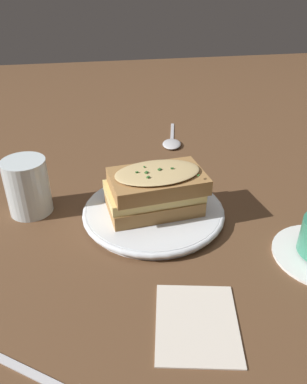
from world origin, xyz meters
TOP-DOWN VIEW (x-y plane):
  - ground_plane at (0.00, 0.00)m, footprint 2.40×2.40m
  - dinner_plate at (0.02, 0.01)m, footprint 0.24×0.24m
  - sandwich at (0.03, 0.02)m, footprint 0.11×0.16m
  - water_glass at (-0.03, -0.19)m, footprint 0.07×0.07m
  - spoon at (-0.26, 0.11)m, footprint 0.17×0.07m
  - napkin at (0.25, 0.02)m, footprint 0.14×0.12m

SIDE VIEW (x-z plane):
  - ground_plane at x=0.00m, z-range 0.00..0.00m
  - napkin at x=0.25m, z-range 0.00..0.00m
  - spoon at x=-0.26m, z-range 0.00..0.01m
  - dinner_plate at x=0.02m, z-range 0.00..0.02m
  - water_glass at x=-0.03m, z-range 0.00..0.10m
  - sandwich at x=0.03m, z-range 0.02..0.09m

